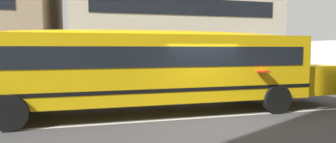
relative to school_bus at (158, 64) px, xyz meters
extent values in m
plane|color=#424244|center=(1.26, -1.25, -1.78)|extent=(400.00, 400.00, 0.00)
cube|color=gray|center=(1.26, 6.36, -1.77)|extent=(120.00, 3.00, 0.01)
cube|color=silver|center=(1.26, -1.25, -1.78)|extent=(110.00, 0.16, 0.01)
cube|color=yellow|center=(-0.26, 0.00, -0.12)|extent=(11.45, 2.61, 2.29)
cube|color=yellow|center=(6.29, 0.01, -0.69)|extent=(1.67, 2.19, 1.14)
cube|color=black|center=(7.13, 0.01, -1.07)|extent=(0.21, 2.60, 0.37)
cube|color=black|center=(-0.26, 0.00, 0.30)|extent=(10.76, 2.65, 0.67)
cube|color=black|center=(-0.26, 0.00, -0.79)|extent=(11.47, 2.64, 0.12)
ellipsoid|color=yellow|center=(-0.26, 0.00, 1.03)|extent=(10.99, 2.40, 0.37)
cylinder|color=red|center=(3.40, -1.48, -0.23)|extent=(0.46, 0.46, 0.03)
cylinder|color=black|center=(4.09, 1.30, -1.26)|extent=(1.04, 0.29, 1.04)
cylinder|color=black|center=(4.09, -1.30, -1.26)|extent=(1.04, 0.29, 1.04)
cylinder|color=black|center=(-4.61, 1.30, -1.26)|extent=(1.04, 0.29, 1.04)
cylinder|color=black|center=(-4.61, -1.30, -1.26)|extent=(1.04, 0.29, 1.04)
cylinder|color=black|center=(12.66, 4.97, -1.36)|extent=(0.85, 0.29, 0.84)
cube|color=black|center=(3.76, 7.84, 0.14)|extent=(12.80, 0.04, 1.10)
cube|color=black|center=(3.76, 7.84, 3.34)|extent=(12.80, 0.04, 1.10)
camera|label=1|loc=(-2.16, -9.85, 0.56)|focal=29.46mm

